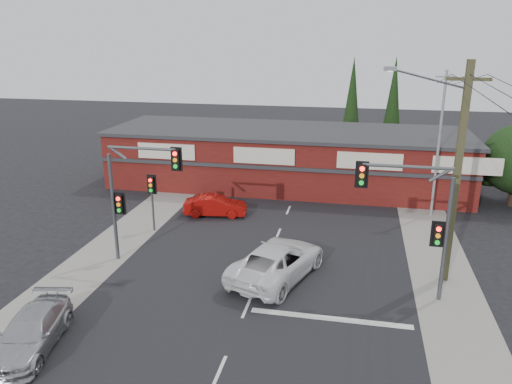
% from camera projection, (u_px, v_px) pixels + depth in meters
% --- Properties ---
extents(ground, '(120.00, 120.00, 0.00)m').
position_uv_depth(ground, '(253.00, 292.00, 22.21)').
color(ground, black).
rests_on(ground, ground).
extents(road_strip, '(14.00, 70.00, 0.01)m').
position_uv_depth(road_strip, '(272.00, 247.00, 26.88)').
color(road_strip, black).
rests_on(road_strip, ground).
extents(verge_left, '(3.00, 70.00, 0.02)m').
position_uv_depth(verge_left, '(126.00, 235.00, 28.51)').
color(verge_left, gray).
rests_on(verge_left, ground).
extents(verge_right, '(3.00, 70.00, 0.02)m').
position_uv_depth(verge_right, '(438.00, 261.00, 25.24)').
color(verge_right, gray).
rests_on(verge_right, ground).
extents(stop_line, '(6.50, 0.35, 0.01)m').
position_uv_depth(stop_line, '(330.00, 318.00, 20.13)').
color(stop_line, silver).
rests_on(stop_line, ground).
extents(white_suv, '(4.52, 6.54, 1.66)m').
position_uv_depth(white_suv, '(277.00, 261.00, 23.38)').
color(white_suv, white).
rests_on(white_suv, ground).
extents(silver_suv, '(2.68, 4.83, 1.32)m').
position_uv_depth(silver_suv, '(31.00, 332.00, 18.07)').
color(silver_suv, '#A8AAAD').
rests_on(silver_suv, ground).
extents(red_sedan, '(4.07, 1.92, 1.29)m').
position_uv_depth(red_sedan, '(215.00, 206.00, 31.44)').
color(red_sedan, '#9D0D09').
rests_on(red_sedan, ground).
extents(lane_dashes, '(0.12, 47.28, 0.01)m').
position_uv_depth(lane_dashes, '(272.00, 248.00, 26.72)').
color(lane_dashes, silver).
rests_on(lane_dashes, ground).
extents(shop_building, '(27.30, 8.40, 4.22)m').
position_uv_depth(shop_building, '(287.00, 157.00, 37.61)').
color(shop_building, '#4F120F').
rests_on(shop_building, ground).
extents(conifer_near, '(1.80, 1.80, 9.25)m').
position_uv_depth(conifer_near, '(352.00, 102.00, 42.29)').
color(conifer_near, '#2D2116').
rests_on(conifer_near, ground).
extents(conifer_far, '(1.80, 1.80, 9.25)m').
position_uv_depth(conifer_far, '(393.00, 100.00, 43.48)').
color(conifer_far, '#2D2116').
rests_on(conifer_far, ground).
extents(traffic_mast_left, '(3.77, 0.27, 5.97)m').
position_uv_depth(traffic_mast_left, '(132.00, 187.00, 24.13)').
color(traffic_mast_left, '#47494C').
rests_on(traffic_mast_left, ground).
extents(traffic_mast_right, '(3.96, 0.27, 5.97)m').
position_uv_depth(traffic_mast_right, '(420.00, 212.00, 20.63)').
color(traffic_mast_right, '#47494C').
rests_on(traffic_mast_right, ground).
extents(pedestal_signal, '(0.55, 0.27, 3.38)m').
position_uv_depth(pedestal_signal, '(152.00, 191.00, 28.47)').
color(pedestal_signal, '#47494C').
rests_on(pedestal_signal, ground).
extents(utility_pole, '(4.38, 0.59, 10.00)m').
position_uv_depth(utility_pole, '(454.00, 168.00, 21.76)').
color(utility_pole, '#4A4729').
rests_on(utility_pole, ground).
extents(steel_pole, '(1.20, 0.16, 9.00)m').
position_uv_depth(steel_pole, '(439.00, 142.00, 30.26)').
color(steel_pole, gray).
rests_on(steel_pole, ground).
extents(power_lines, '(2.01, 29.00, 1.22)m').
position_uv_depth(power_lines, '(502.00, 99.00, 15.54)').
color(power_lines, black).
rests_on(power_lines, ground).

